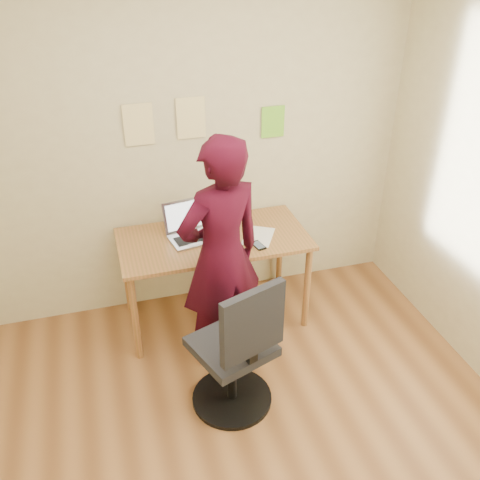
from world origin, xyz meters
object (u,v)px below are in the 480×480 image
object	(u,v)px
desk	(214,247)
phone	(258,245)
laptop	(191,230)
office_chair	(238,356)
person	(221,257)

from	to	relation	value
desk	phone	xyz separation A→B (m)	(0.28, -0.21, 0.09)
desk	laptop	size ratio (longest dim) A/B	3.56
office_chair	desk	bearing A→B (deg)	64.91
office_chair	person	world-z (taller)	person
desk	laptop	xyz separation A→B (m)	(-0.15, 0.07, 0.14)
phone	office_chair	distance (m)	0.88
office_chair	phone	bearing A→B (deg)	43.57
laptop	office_chair	bearing A→B (deg)	-96.49
laptop	phone	bearing A→B (deg)	-42.55
phone	office_chair	xyz separation A→B (m)	(-0.37, -0.74, -0.31)
person	laptop	bearing A→B (deg)	-95.03
phone	office_chair	size ratio (longest dim) A/B	0.14
desk	person	distance (m)	0.48
phone	person	xyz separation A→B (m)	(-0.33, -0.23, 0.10)
laptop	office_chair	xyz separation A→B (m)	(0.06, -1.02, -0.36)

